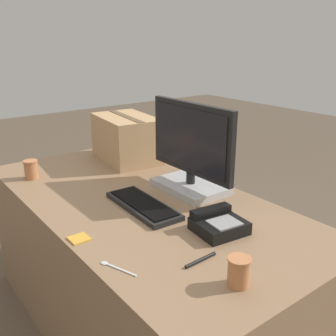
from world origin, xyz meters
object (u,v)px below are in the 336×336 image
object	(u,v)px
paper_cup_right	(239,272)
pen_marker	(201,260)
paper_cup_left	(31,169)
keyboard	(143,205)
monitor	(191,155)
desk_phone	(218,224)
cardboard_box	(126,138)
sticky_note_pad	(79,239)
spoon	(113,267)

from	to	relation	value
paper_cup_right	pen_marker	distance (m)	0.17
paper_cup_left	keyboard	bearing A→B (deg)	21.25
paper_cup_right	pen_marker	xyz separation A→B (m)	(-0.17, -0.00, -0.04)
monitor	pen_marker	bearing A→B (deg)	-37.26
paper_cup_right	pen_marker	size ratio (longest dim) A/B	0.69
desk_phone	paper_cup_right	bearing A→B (deg)	-27.15
keyboard	cardboard_box	bearing A→B (deg)	156.12
keyboard	sticky_note_pad	size ratio (longest dim) A/B	5.92
monitor	spoon	xyz separation A→B (m)	(0.37, -0.64, -0.18)
monitor	cardboard_box	bearing A→B (deg)	179.02
monitor	cardboard_box	size ratio (longest dim) A/B	1.18
paper_cup_left	cardboard_box	xyz separation A→B (m)	(0.03, 0.58, 0.08)
desk_phone	spoon	bearing A→B (deg)	-86.39
keyboard	pen_marker	size ratio (longest dim) A/B	3.07
paper_cup_right	pen_marker	world-z (taller)	paper_cup_right
paper_cup_right	sticky_note_pad	distance (m)	0.62
pen_marker	keyboard	bearing A→B (deg)	-102.26
paper_cup_left	paper_cup_right	distance (m)	1.33
paper_cup_right	spoon	world-z (taller)	paper_cup_right
monitor	sticky_note_pad	world-z (taller)	monitor
sticky_note_pad	paper_cup_right	bearing A→B (deg)	25.30
desk_phone	cardboard_box	distance (m)	1.03
desk_phone	paper_cup_left	distance (m)	1.09
paper_cup_left	pen_marker	world-z (taller)	paper_cup_left
desk_phone	sticky_note_pad	size ratio (longest dim) A/B	2.86
monitor	keyboard	distance (m)	0.35
monitor	cardboard_box	distance (m)	0.61
monitor	sticky_note_pad	xyz separation A→B (m)	(0.13, -0.65, -0.17)
sticky_note_pad	cardboard_box	bearing A→B (deg)	137.81
paper_cup_left	pen_marker	size ratio (longest dim) A/B	0.73
paper_cup_left	spoon	world-z (taller)	paper_cup_left
monitor	pen_marker	world-z (taller)	monitor
pen_marker	desk_phone	bearing A→B (deg)	-150.76
keyboard	spoon	world-z (taller)	keyboard
keyboard	desk_phone	xyz separation A→B (m)	(0.36, 0.11, 0.02)
spoon	pen_marker	size ratio (longest dim) A/B	1.07
paper_cup_left	spoon	distance (m)	1.00
keyboard	paper_cup_right	world-z (taller)	paper_cup_right
paper_cup_left	pen_marker	bearing A→B (deg)	8.67
keyboard	pen_marker	distance (m)	0.49
monitor	desk_phone	distance (m)	0.46
spoon	sticky_note_pad	distance (m)	0.24
keyboard	paper_cup_right	size ratio (longest dim) A/B	4.45
cardboard_box	desk_phone	bearing A→B (deg)	-11.45
monitor	paper_cup_left	xyz separation A→B (m)	(-0.63, -0.57, -0.13)
monitor	keyboard	bearing A→B (deg)	-83.04
monitor	sticky_note_pad	bearing A→B (deg)	-79.15
paper_cup_left	sticky_note_pad	bearing A→B (deg)	-6.47
pen_marker	paper_cup_left	bearing A→B (deg)	-83.39
paper_cup_right	sticky_note_pad	world-z (taller)	paper_cup_right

